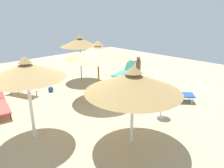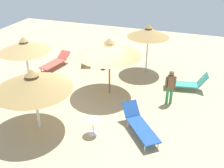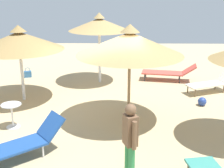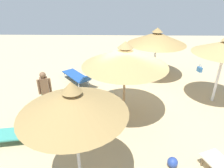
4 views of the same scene
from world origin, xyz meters
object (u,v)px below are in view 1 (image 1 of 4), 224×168
parasol_umbrella_back (133,82)px  parasol_umbrella_front (98,52)px  parasol_umbrella_near_left (80,42)px  lounge_chair_far_right (20,88)px  parasol_umbrella_near_right (26,71)px  lounge_chair_far_left (124,71)px  person_standing_front (138,69)px  beach_ball (51,89)px  lounge_chair_center (168,93)px  side_table_round (161,106)px

parasol_umbrella_back → parasol_umbrella_front: bearing=64.3°
parasol_umbrella_near_left → lounge_chair_far_right: (-3.73, 0.16, -1.94)m
parasol_umbrella_near_right → lounge_chair_far_left: 8.02m
parasol_umbrella_near_right → parasol_umbrella_back: bearing=-50.2°
person_standing_front → beach_ball: person_standing_front is taller
lounge_chair_center → lounge_chair_far_right: bearing=129.7°
parasol_umbrella_near_right → parasol_umbrella_back: parasol_umbrella_near_right is taller
parasol_umbrella_front → lounge_chair_far_left: (3.55, 1.57, -1.89)m
person_standing_front → parasol_umbrella_back: bearing=-143.0°
parasol_umbrella_front → parasol_umbrella_near_left: bearing=68.6°
parasol_umbrella_near_left → side_table_round: bearing=-96.3°
parasol_umbrella_near_right → parasol_umbrella_back: 3.25m
parasol_umbrella_near_right → lounge_chair_far_right: parasol_umbrella_near_right is taller
lounge_chair_center → parasol_umbrella_back: bearing=-165.4°
parasol_umbrella_front → lounge_chair_center: parasol_umbrella_front is taller
side_table_round → lounge_chair_far_left: bearing=57.2°
lounge_chair_center → person_standing_front: bearing=72.7°
parasol_umbrella_back → side_table_round: parasol_umbrella_back is taller
lounge_chair_center → side_table_round: size_ratio=3.14×
parasol_umbrella_back → lounge_chair_center: size_ratio=1.36×
parasol_umbrella_front → lounge_chair_far_left: bearing=23.9°
lounge_chair_center → person_standing_front: (0.77, 2.46, 0.56)m
person_standing_front → beach_ball: size_ratio=5.85×
parasol_umbrella_back → lounge_chair_far_right: bearing=97.5°
parasol_umbrella_near_right → person_standing_front: parasol_umbrella_near_right is taller
parasol_umbrella_near_left → parasol_umbrella_near_right: bearing=-141.0°
lounge_chair_center → lounge_chair_far_left: bearing=70.6°
parasol_umbrella_near_left → person_standing_front: (1.73, -3.02, -1.36)m
parasol_umbrella_front → lounge_chair_far_right: (-2.57, 3.10, -1.89)m
lounge_chair_far_left → beach_ball: (-4.79, 0.86, -0.23)m
lounge_chair_far_left → lounge_chair_center: bearing=-109.4°
beach_ball → parasol_umbrella_near_left: bearing=12.1°
parasol_umbrella_front → parasol_umbrella_near_right: (-3.77, -1.04, 0.04)m
lounge_chair_far_right → lounge_chair_far_left: (6.13, -1.53, -0.01)m
parasol_umbrella_near_right → side_table_round: 5.12m
person_standing_front → lounge_chair_far_right: bearing=149.8°
lounge_chair_center → lounge_chair_far_right: 7.33m
lounge_chair_center → parasol_umbrella_near_left: bearing=99.9°
lounge_chair_center → parasol_umbrella_front: bearing=129.9°
parasol_umbrella_near_right → side_table_round: (4.25, -2.17, -1.85)m
lounge_chair_center → lounge_chair_far_left: lounge_chair_far_left is taller
lounge_chair_far_right → person_standing_front: 6.34m
beach_ball → parasol_umbrella_front: bearing=-63.0°
parasol_umbrella_front → side_table_round: (0.48, -3.20, -1.80)m
side_table_round → beach_ball: 5.90m
parasol_umbrella_near_left → parasol_umbrella_front: bearing=-111.4°
parasol_umbrella_near_right → side_table_round: parasol_umbrella_near_right is taller
parasol_umbrella_near_left → lounge_chair_center: bearing=-80.1°
lounge_chair_center → beach_ball: (-3.35, 4.97, -0.25)m
lounge_chair_far_left → person_standing_front: bearing=-112.3°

